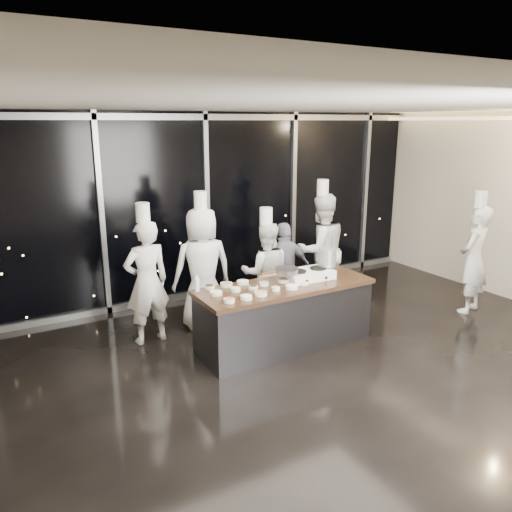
{
  "coord_description": "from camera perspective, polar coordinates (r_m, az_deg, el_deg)",
  "views": [
    {
      "loc": [
        -3.53,
        -4.45,
        3.03
      ],
      "look_at": [
        -0.28,
        1.2,
        1.27
      ],
      "focal_mm": 35.0,
      "sensor_mm": 36.0,
      "label": 1
    }
  ],
  "objects": [
    {
      "name": "ground",
      "position": [
        6.44,
        7.71,
        -13.09
      ],
      "size": [
        9.0,
        9.0,
        0.0
      ],
      "primitive_type": "plane",
      "color": "black",
      "rests_on": "ground"
    },
    {
      "name": "room_shell",
      "position": [
        5.85,
        9.87,
        7.2
      ],
      "size": [
        9.02,
        7.02,
        3.21
      ],
      "color": "beige",
      "rests_on": "ground"
    },
    {
      "name": "window_wall",
      "position": [
        8.76,
        -5.73,
        5.65
      ],
      "size": [
        8.9,
        0.11,
        3.2
      ],
      "color": "black",
      "rests_on": "ground"
    },
    {
      "name": "demo_counter",
      "position": [
        6.91,
        3.28,
        -6.79
      ],
      "size": [
        2.46,
        0.86,
        0.9
      ],
      "color": "#36353A",
      "rests_on": "ground"
    },
    {
      "name": "stove",
      "position": [
        7.01,
        5.96,
        -2.08
      ],
      "size": [
        0.69,
        0.46,
        0.14
      ],
      "rotation": [
        0.0,
        0.0,
        -0.04
      ],
      "color": "white",
      "rests_on": "demo_counter"
    },
    {
      "name": "frying_pan",
      "position": [
        6.81,
        3.46,
        -1.63
      ],
      "size": [
        0.57,
        0.34,
        0.05
      ],
      "rotation": [
        0.0,
        0.0,
        -0.04
      ],
      "color": "slate",
      "rests_on": "stove"
    },
    {
      "name": "stock_pot",
      "position": [
        7.16,
        8.16,
        -0.11
      ],
      "size": [
        0.27,
        0.27,
        0.26
      ],
      "primitive_type": "cylinder",
      "rotation": [
        0.0,
        0.0,
        -0.04
      ],
      "color": "#B7B7B9",
      "rests_on": "stove"
    },
    {
      "name": "prep_bowls",
      "position": [
        6.54,
        -0.26,
        -3.66
      ],
      "size": [
        1.37,
        0.73,
        0.05
      ],
      "color": "white",
      "rests_on": "demo_counter"
    },
    {
      "name": "squeeze_bottle",
      "position": [
        6.5,
        -6.78,
        -3.11
      ],
      "size": [
        0.06,
        0.06,
        0.23
      ],
      "color": "white",
      "rests_on": "demo_counter"
    },
    {
      "name": "chef_far_left",
      "position": [
        7.07,
        -12.37,
        -2.8
      ],
      "size": [
        0.67,
        0.47,
        1.99
      ],
      "rotation": [
        0.0,
        0.0,
        3.23
      ],
      "color": "silver",
      "rests_on": "ground"
    },
    {
      "name": "chef_left",
      "position": [
        7.47,
        -6.14,
        -1.3
      ],
      "size": [
        0.95,
        0.67,
        2.07
      ],
      "rotation": [
        0.0,
        0.0,
        3.04
      ],
      "color": "silver",
      "rests_on": "ground"
    },
    {
      "name": "chef_center",
      "position": [
        7.65,
        1.12,
        -1.86
      ],
      "size": [
        0.94,
        0.86,
        1.8
      ],
      "rotation": [
        0.0,
        0.0,
        2.71
      ],
      "color": "silver",
      "rests_on": "ground"
    },
    {
      "name": "guest",
      "position": [
        7.96,
        3.27,
        -1.5
      ],
      "size": [
        0.91,
        0.45,
        1.51
      ],
      "rotation": [
        0.0,
        0.0,
        3.05
      ],
      "color": "black",
      "rests_on": "ground"
    },
    {
      "name": "chef_right",
      "position": [
        8.4,
        7.39,
        0.71
      ],
      "size": [
        1.0,
        0.82,
        2.13
      ],
      "rotation": [
        0.0,
        0.0,
        3.03
      ],
      "color": "silver",
      "rests_on": "ground"
    },
    {
      "name": "chef_side",
      "position": [
        8.75,
        23.62,
        -0.27
      ],
      "size": [
        0.74,
        0.59,
        1.98
      ],
      "rotation": [
        0.0,
        0.0,
        3.45
      ],
      "color": "silver",
      "rests_on": "ground"
    }
  ]
}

